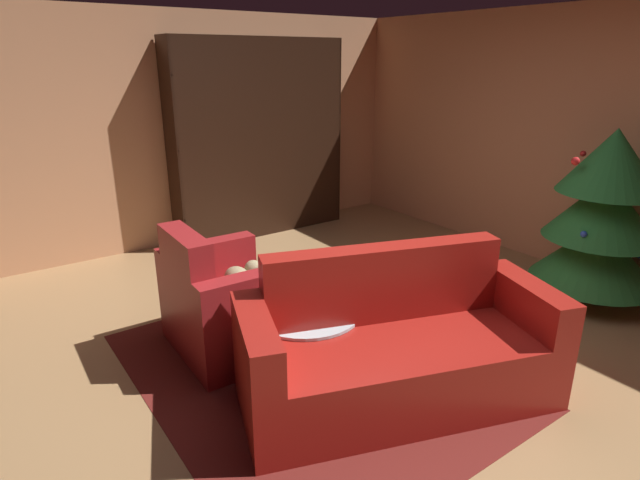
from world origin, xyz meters
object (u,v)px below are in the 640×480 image
(armchair_red, at_px, (226,306))
(book_stack_on_table, at_px, (308,305))
(decorated_tree, at_px, (603,215))
(coffee_table, at_px, (305,316))
(bottle_on_table, at_px, (278,293))
(couch_red, at_px, (396,352))
(bookshelf_unit, at_px, (270,141))

(armchair_red, distance_m, book_stack_on_table, 0.70)
(decorated_tree, bearing_deg, armchair_red, -110.53)
(coffee_table, distance_m, bottle_on_table, 0.24)
(bottle_on_table, bearing_deg, coffee_table, 31.16)
(bottle_on_table, height_order, decorated_tree, decorated_tree)
(couch_red, bearing_deg, book_stack_on_table, -152.64)
(armchair_red, distance_m, bottle_on_table, 0.51)
(armchair_red, bearing_deg, book_stack_on_table, 26.97)
(bookshelf_unit, bearing_deg, bottle_on_table, -29.70)
(couch_red, bearing_deg, armchair_red, -152.84)
(bottle_on_table, bearing_deg, decorated_tree, 76.03)
(couch_red, relative_size, decorated_tree, 1.37)
(book_stack_on_table, bearing_deg, coffee_table, -132.33)
(book_stack_on_table, bearing_deg, bookshelf_unit, 153.75)
(coffee_table, bearing_deg, book_stack_on_table, 47.67)
(armchair_red, height_order, couch_red, armchair_red)
(coffee_table, bearing_deg, decorated_tree, 79.00)
(bookshelf_unit, distance_m, bottle_on_table, 3.12)
(armchair_red, relative_size, decorated_tree, 0.63)
(bookshelf_unit, relative_size, bottle_on_table, 9.98)
(bookshelf_unit, bearing_deg, armchair_red, -37.41)
(book_stack_on_table, relative_size, bottle_on_table, 0.84)
(bottle_on_table, bearing_deg, couch_red, 28.62)
(bookshelf_unit, bearing_deg, coffee_table, -26.51)
(book_stack_on_table, relative_size, decorated_tree, 0.13)
(coffee_table, bearing_deg, bookshelf_unit, 153.49)
(coffee_table, distance_m, book_stack_on_table, 0.09)
(couch_red, bearing_deg, bottle_on_table, -151.38)
(bottle_on_table, bearing_deg, bookshelf_unit, 150.30)
(couch_red, distance_m, coffee_table, 0.65)
(armchair_red, bearing_deg, bookshelf_unit, 142.59)
(couch_red, relative_size, book_stack_on_table, 10.94)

